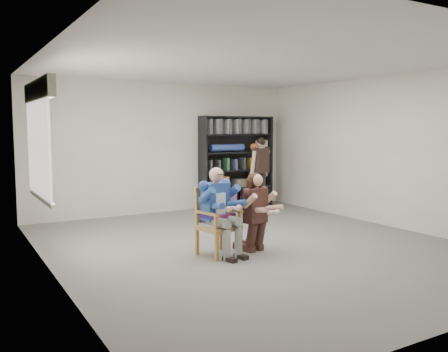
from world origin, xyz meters
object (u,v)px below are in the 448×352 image
armchair (219,221)px  bookshelf (236,162)px  kneeling_woman (257,213)px  standing_man (261,174)px  seated_man (219,211)px

armchair → bookshelf: 4.31m
kneeling_woman → standing_man: 3.55m
armchair → seated_man: bearing=-25.7°
bookshelf → standing_man: size_ratio=1.29×
kneeling_woman → seated_man: bearing=156.7°
armchair → bookshelf: (2.46, 3.49, 0.56)m
seated_man → standing_man: bearing=34.6°
standing_man → bookshelf: bearing=90.8°
seated_man → standing_man: 3.83m
kneeling_woman → standing_man: bearing=42.8°
armchair → standing_man: 3.83m
kneeling_woman → standing_man: (2.06, 2.88, 0.23)m
armchair → bookshelf: bearing=43.1°
kneeling_woman → bookshelf: bearing=50.8°
seated_man → bookshelf: (2.46, 3.49, 0.41)m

